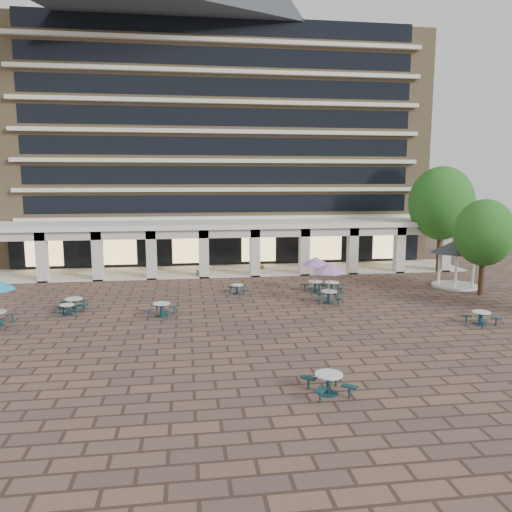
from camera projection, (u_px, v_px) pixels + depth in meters
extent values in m
plane|color=brown|center=(248.00, 317.00, 29.35)|extent=(120.00, 120.00, 0.00)
cube|color=#907751|center=(218.00, 151.00, 52.64)|extent=(40.00, 15.00, 22.00)
cube|color=beige|center=(224.00, 218.00, 46.04)|extent=(36.80, 0.50, 0.35)
cube|color=black|center=(224.00, 204.00, 46.07)|extent=(35.20, 0.05, 1.60)
cube|color=beige|center=(224.00, 190.00, 45.65)|extent=(36.80, 0.50, 0.35)
cube|color=black|center=(224.00, 175.00, 45.67)|extent=(35.20, 0.05, 1.60)
cube|color=beige|center=(224.00, 161.00, 45.25)|extent=(36.80, 0.50, 0.35)
cube|color=black|center=(223.00, 146.00, 45.28)|extent=(35.20, 0.05, 1.60)
cube|color=beige|center=(223.00, 131.00, 44.86)|extent=(36.80, 0.50, 0.35)
cube|color=black|center=(223.00, 117.00, 44.88)|extent=(35.20, 0.05, 1.60)
cube|color=beige|center=(223.00, 101.00, 44.46)|extent=(36.80, 0.50, 0.35)
cube|color=black|center=(223.00, 87.00, 44.49)|extent=(35.20, 0.05, 1.60)
cube|color=beige|center=(223.00, 71.00, 44.07)|extent=(36.80, 0.50, 0.35)
cube|color=black|center=(222.00, 56.00, 44.10)|extent=(35.20, 0.05, 1.60)
cube|color=beige|center=(222.00, 40.00, 43.67)|extent=(36.80, 0.50, 0.35)
cube|color=black|center=(222.00, 25.00, 43.70)|extent=(35.20, 0.05, 1.60)
cube|color=white|center=(227.00, 224.00, 43.39)|extent=(42.00, 6.60, 0.40)
cube|color=beige|center=(230.00, 232.00, 40.67)|extent=(42.00, 0.30, 0.90)
cube|color=black|center=(225.00, 247.00, 46.40)|extent=(38.00, 0.15, 3.20)
cube|color=beige|center=(227.00, 270.00, 44.02)|extent=(42.00, 6.00, 0.12)
cube|color=beige|center=(42.00, 257.00, 39.15)|extent=(0.80, 0.80, 4.00)
cube|color=beige|center=(98.00, 256.00, 39.73)|extent=(0.80, 0.80, 4.00)
cube|color=beige|center=(151.00, 255.00, 40.31)|extent=(0.80, 0.80, 4.00)
cube|color=beige|center=(204.00, 254.00, 40.89)|extent=(0.80, 0.80, 4.00)
cube|color=beige|center=(255.00, 252.00, 41.47)|extent=(0.80, 0.80, 4.00)
cube|color=beige|center=(304.00, 251.00, 42.06)|extent=(0.80, 0.80, 4.00)
cube|color=beige|center=(352.00, 251.00, 42.64)|extent=(0.80, 0.80, 4.00)
cube|color=beige|center=(399.00, 250.00, 43.22)|extent=(0.80, 0.80, 4.00)
cube|color=beige|center=(445.00, 249.00, 43.80)|extent=(0.80, 0.80, 4.00)
cube|color=#FFD88C|center=(44.00, 253.00, 44.08)|extent=(3.20, 0.08, 2.40)
cube|color=#FFD88C|center=(119.00, 251.00, 44.96)|extent=(3.20, 0.08, 2.40)
cube|color=#FFD88C|center=(190.00, 250.00, 45.84)|extent=(3.20, 0.08, 2.40)
cube|color=#FFD88C|center=(259.00, 249.00, 46.73)|extent=(3.20, 0.08, 2.40)
cube|color=#FFD88C|center=(325.00, 247.00, 47.61)|extent=(3.20, 0.08, 2.40)
cube|color=#FFD88C|center=(389.00, 246.00, 48.49)|extent=(3.20, 0.08, 2.40)
cylinder|color=#153740|center=(328.00, 393.00, 18.81)|extent=(0.74, 0.74, 0.04)
cylinder|color=#153740|center=(329.00, 385.00, 18.76)|extent=(0.19, 0.19, 0.70)
cylinder|color=silver|center=(329.00, 374.00, 18.70)|extent=(1.05, 1.05, 0.05)
cube|color=#153740|center=(336.00, 375.00, 19.45)|extent=(0.59, 0.64, 0.05)
cylinder|color=#153740|center=(336.00, 381.00, 19.49)|extent=(0.08, 0.08, 0.44)
cube|color=#153740|center=(309.00, 378.00, 19.14)|extent=(0.64, 0.59, 0.05)
cylinder|color=#153740|center=(308.00, 384.00, 19.18)|extent=(0.08, 0.08, 0.44)
cube|color=#153740|center=(320.00, 390.00, 18.04)|extent=(0.59, 0.64, 0.05)
cylinder|color=#153740|center=(320.00, 396.00, 18.07)|extent=(0.08, 0.08, 0.44)
cube|color=#153740|center=(350.00, 387.00, 18.35)|extent=(0.64, 0.59, 0.05)
cylinder|color=#153740|center=(350.00, 393.00, 18.39)|extent=(0.08, 0.08, 0.44)
cube|color=#153740|center=(12.00, 315.00, 28.06)|extent=(0.67, 0.60, 0.05)
cylinder|color=#153740|center=(13.00, 319.00, 28.09)|extent=(0.09, 0.09, 0.46)
cube|color=#153740|center=(1.00, 321.00, 26.87)|extent=(0.60, 0.67, 0.05)
cylinder|color=#153740|center=(1.00, 325.00, 26.90)|extent=(0.09, 0.09, 0.46)
cylinder|color=#153740|center=(74.00, 311.00, 30.69)|extent=(0.73, 0.73, 0.04)
cylinder|color=#153740|center=(74.00, 305.00, 30.64)|extent=(0.19, 0.19, 0.69)
cylinder|color=silver|center=(74.00, 299.00, 30.58)|extent=(1.05, 1.05, 0.05)
cube|color=#153740|center=(84.00, 301.00, 31.34)|extent=(0.57, 0.64, 0.05)
cylinder|color=#153740|center=(84.00, 305.00, 31.38)|extent=(0.08, 0.08, 0.44)
cube|color=#153740|center=(64.00, 302.00, 31.00)|extent=(0.64, 0.57, 0.05)
cylinder|color=#153740|center=(65.00, 306.00, 31.04)|extent=(0.08, 0.08, 0.44)
cube|color=#153740|center=(63.00, 307.00, 29.91)|extent=(0.57, 0.64, 0.05)
cylinder|color=#153740|center=(63.00, 310.00, 29.95)|extent=(0.08, 0.08, 0.44)
cube|color=#153740|center=(83.00, 305.00, 30.25)|extent=(0.64, 0.57, 0.05)
cylinder|color=#153740|center=(84.00, 309.00, 30.29)|extent=(0.08, 0.08, 0.44)
cylinder|color=#153740|center=(329.00, 303.00, 32.65)|extent=(0.76, 0.76, 0.04)
cylinder|color=#153740|center=(329.00, 298.00, 32.60)|extent=(0.20, 0.20, 0.72)
cylinder|color=silver|center=(329.00, 291.00, 32.54)|extent=(1.09, 1.09, 0.05)
cube|color=#153740|center=(338.00, 294.00, 33.11)|extent=(0.67, 0.56, 0.05)
cylinder|color=#153740|center=(337.00, 298.00, 33.14)|extent=(0.09, 0.09, 0.46)
cube|color=#153740|center=(319.00, 294.00, 33.24)|extent=(0.56, 0.67, 0.05)
cylinder|color=#153740|center=(319.00, 297.00, 33.28)|extent=(0.09, 0.09, 0.46)
cube|color=#153740|center=(320.00, 298.00, 32.06)|extent=(0.67, 0.56, 0.05)
cylinder|color=#153740|center=(320.00, 302.00, 32.10)|extent=(0.09, 0.09, 0.46)
cube|color=#153740|center=(338.00, 298.00, 31.93)|extent=(0.56, 0.67, 0.05)
cylinder|color=#153740|center=(338.00, 302.00, 31.97)|extent=(0.09, 0.09, 0.46)
cylinder|color=gray|center=(329.00, 284.00, 32.46)|extent=(0.05, 0.05, 2.60)
cone|color=#AA78C1|center=(329.00, 268.00, 32.30)|extent=(2.28, 2.28, 0.60)
cylinder|color=#153740|center=(481.00, 324.00, 27.81)|extent=(0.69, 0.69, 0.04)
cylinder|color=#153740|center=(481.00, 319.00, 27.76)|extent=(0.18, 0.18, 0.65)
cylinder|color=silver|center=(482.00, 312.00, 27.70)|extent=(0.98, 0.98, 0.05)
cube|color=#153740|center=(479.00, 314.00, 28.47)|extent=(0.48, 0.61, 0.05)
cylinder|color=#153740|center=(479.00, 317.00, 28.50)|extent=(0.08, 0.08, 0.41)
cube|color=#153740|center=(466.00, 316.00, 27.97)|extent=(0.61, 0.48, 0.05)
cylinder|color=#153740|center=(466.00, 320.00, 28.00)|extent=(0.08, 0.08, 0.41)
cube|color=#153740|center=(483.00, 321.00, 27.02)|extent=(0.48, 0.61, 0.05)
cylinder|color=#153740|center=(483.00, 325.00, 27.05)|extent=(0.08, 0.08, 0.41)
cube|color=#153740|center=(496.00, 318.00, 27.52)|extent=(0.61, 0.48, 0.05)
cylinder|color=#153740|center=(496.00, 322.00, 27.55)|extent=(0.08, 0.08, 0.41)
cylinder|color=#153740|center=(68.00, 315.00, 29.75)|extent=(0.60, 0.60, 0.03)
cylinder|color=#153740|center=(67.00, 310.00, 29.71)|extent=(0.15, 0.15, 0.57)
cylinder|color=silver|center=(67.00, 305.00, 29.66)|extent=(0.86, 0.86, 0.04)
cube|color=#153740|center=(76.00, 306.00, 30.28)|extent=(0.47, 0.53, 0.04)
cylinder|color=#153740|center=(76.00, 310.00, 30.31)|extent=(0.07, 0.07, 0.36)
cube|color=#153740|center=(59.00, 308.00, 30.00)|extent=(0.53, 0.47, 0.04)
cylinder|color=#153740|center=(60.00, 311.00, 30.03)|extent=(0.07, 0.07, 0.36)
cube|color=#153740|center=(58.00, 312.00, 29.11)|extent=(0.47, 0.53, 0.04)
cylinder|color=#153740|center=(58.00, 315.00, 29.14)|extent=(0.07, 0.07, 0.36)
cube|color=#153740|center=(76.00, 310.00, 29.39)|extent=(0.53, 0.47, 0.04)
cylinder|color=#153740|center=(76.00, 313.00, 29.42)|extent=(0.07, 0.07, 0.36)
cylinder|color=#153740|center=(162.00, 315.00, 29.59)|extent=(0.72, 0.72, 0.04)
cylinder|color=#153740|center=(162.00, 310.00, 29.54)|extent=(0.18, 0.18, 0.68)
cylinder|color=silver|center=(161.00, 304.00, 29.48)|extent=(1.02, 1.02, 0.05)
cube|color=#153740|center=(174.00, 307.00, 29.93)|extent=(0.63, 0.49, 0.05)
cylinder|color=#153740|center=(174.00, 310.00, 29.97)|extent=(0.08, 0.08, 0.43)
cube|color=#153740|center=(157.00, 306.00, 30.20)|extent=(0.49, 0.63, 0.05)
cylinder|color=#153740|center=(157.00, 309.00, 30.23)|extent=(0.08, 0.08, 0.43)
cube|color=#153740|center=(149.00, 310.00, 29.11)|extent=(0.63, 0.49, 0.05)
cylinder|color=#153740|center=(149.00, 314.00, 29.15)|extent=(0.08, 0.08, 0.43)
cube|color=#153740|center=(167.00, 311.00, 28.85)|extent=(0.49, 0.63, 0.05)
cylinder|color=#153740|center=(167.00, 315.00, 28.88)|extent=(0.08, 0.08, 0.43)
cylinder|color=#153740|center=(315.00, 292.00, 35.90)|extent=(0.73, 0.73, 0.04)
cylinder|color=#153740|center=(315.00, 287.00, 35.85)|extent=(0.19, 0.19, 0.69)
cylinder|color=silver|center=(315.00, 282.00, 35.79)|extent=(1.04, 1.04, 0.05)
cube|color=#153740|center=(319.00, 284.00, 36.55)|extent=(0.57, 0.64, 0.05)
cylinder|color=#153740|center=(319.00, 287.00, 36.59)|extent=(0.08, 0.08, 0.44)
cube|color=#153740|center=(305.00, 285.00, 36.20)|extent=(0.64, 0.57, 0.05)
cylinder|color=#153740|center=(305.00, 288.00, 36.24)|extent=(0.08, 0.08, 0.44)
cube|color=#153740|center=(311.00, 288.00, 35.12)|extent=(0.57, 0.64, 0.05)
cylinder|color=#153740|center=(311.00, 291.00, 35.16)|extent=(0.08, 0.08, 0.44)
cube|color=#153740|center=(326.00, 287.00, 35.47)|extent=(0.64, 0.57, 0.05)
cylinder|color=#153740|center=(326.00, 290.00, 35.50)|extent=(0.08, 0.08, 0.44)
cylinder|color=gray|center=(315.00, 275.00, 35.72)|extent=(0.05, 0.05, 2.50)
cone|color=#AA78C1|center=(316.00, 261.00, 35.57)|extent=(2.19, 2.19, 0.57)
cylinder|color=#153740|center=(237.00, 294.00, 35.30)|extent=(0.61, 0.61, 0.04)
cylinder|color=#153740|center=(237.00, 290.00, 35.26)|extent=(0.16, 0.16, 0.58)
cylinder|color=silver|center=(237.00, 285.00, 35.21)|extent=(0.88, 0.88, 0.04)
cube|color=#153740|center=(244.00, 287.00, 35.71)|extent=(0.53, 0.48, 0.04)
cylinder|color=#153740|center=(244.00, 290.00, 35.74)|extent=(0.07, 0.07, 0.37)
cube|color=#153740|center=(231.00, 287.00, 35.73)|extent=(0.48, 0.53, 0.04)
cylinder|color=#153740|center=(231.00, 290.00, 35.76)|extent=(0.07, 0.07, 0.37)
cube|color=#153740|center=(230.00, 290.00, 34.78)|extent=(0.53, 0.48, 0.04)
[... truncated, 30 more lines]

